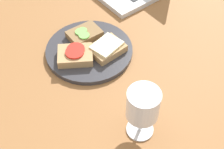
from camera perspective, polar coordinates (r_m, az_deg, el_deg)
wooden_table at (r=85.64cm, az=0.65°, el=-0.52°), size 140.00×140.00×3.00cm
plate at (r=89.85cm, az=-4.18°, el=4.42°), size 24.85×24.85×1.40cm
sandwich_with_cucumber at (r=92.30cm, az=-5.09°, el=7.37°), size 7.09×9.58×2.43cm
sandwich_with_tomato at (r=86.03cm, az=-6.73°, el=3.61°), size 11.29×11.91×2.96cm
sandwich_with_cheese at (r=87.38cm, az=-0.95°, el=4.84°), size 7.68×9.64×2.80cm
wine_glass at (r=66.55cm, az=5.66°, el=-5.79°), size 7.20×7.20×13.87cm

